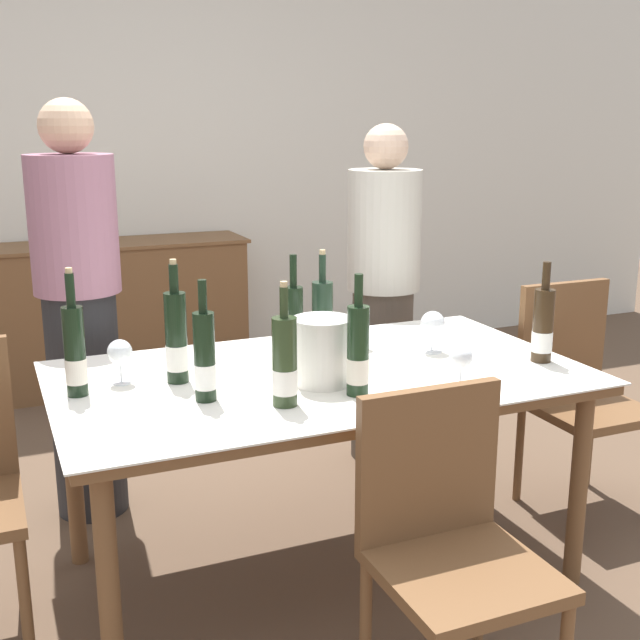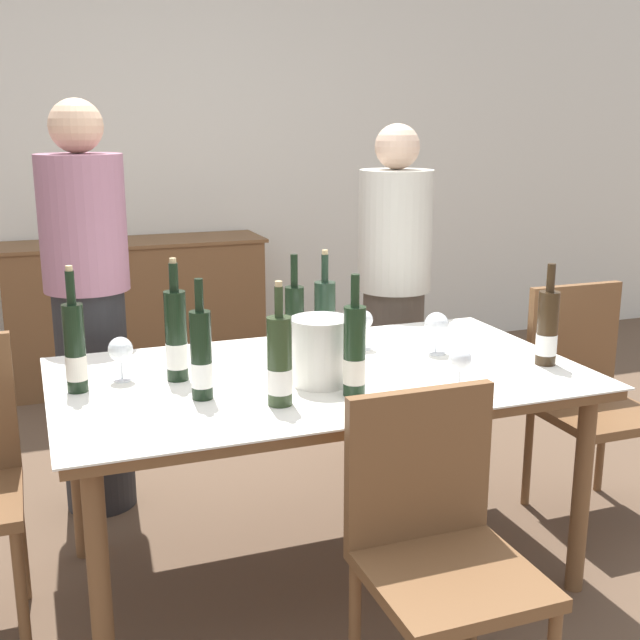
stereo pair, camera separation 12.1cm
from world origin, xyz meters
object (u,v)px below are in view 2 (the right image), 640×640
object	(u,v)px
chair_right_end	(586,387)
wine_glass_3	(460,361)
dining_table	(320,391)
wine_bottle_7	(75,349)
wine_bottle_3	(547,330)
wine_glass_1	(436,326)
wine_glass_0	(363,322)
person_guest_left	(394,298)
ice_bucket	(320,349)
person_host	(89,312)
wine_bottle_4	(354,353)
wine_bottle_1	(280,364)
wine_glass_2	(121,350)
wine_bottle_5	(176,338)
wine_bottle_6	(325,322)
wine_bottle_0	(201,357)
wine_bottle_2	(295,329)
sideboard_cabinet	(137,312)
chair_near_front	(436,537)

from	to	relation	value
chair_right_end	wine_glass_3	bearing A→B (deg)	-154.14
dining_table	wine_bottle_7	distance (m)	0.80
wine_bottle_3	wine_glass_1	size ratio (longest dim) A/B	2.31
wine_glass_0	person_guest_left	size ratio (longest dim) A/B	0.09
ice_bucket	wine_bottle_3	world-z (taller)	wine_bottle_3
person_host	wine_bottle_4	bearing A→B (deg)	-56.77
wine_bottle_1	wine_glass_2	xyz separation A→B (m)	(-0.41, 0.39, -0.03)
wine_bottle_5	chair_right_end	size ratio (longest dim) A/B	0.43
wine_glass_0	wine_bottle_6	bearing A→B (deg)	-163.18
dining_table	wine_glass_0	bearing A→B (deg)	40.74
wine_bottle_7	wine_bottle_4	bearing A→B (deg)	-22.72
wine_bottle_0	wine_bottle_2	world-z (taller)	wine_bottle_2
wine_bottle_0	person_host	world-z (taller)	person_host
chair_right_end	dining_table	bearing A→B (deg)	-175.69
sideboard_cabinet	wine_glass_3	bearing A→B (deg)	-76.64
wine_glass_0	wine_glass_3	bearing A→B (deg)	-78.78
sideboard_cabinet	dining_table	distance (m)	2.43
wine_bottle_5	chair_right_end	bearing A→B (deg)	0.03
wine_bottle_0	wine_bottle_6	xyz separation A→B (m)	(0.50, 0.28, -0.00)
wine_bottle_3	chair_near_front	size ratio (longest dim) A/B	0.40
wine_bottle_0	wine_bottle_1	size ratio (longest dim) A/B	0.99
wine_bottle_7	person_guest_left	size ratio (longest dim) A/B	0.26
wine_glass_2	wine_glass_3	size ratio (longest dim) A/B	1.11
person_guest_left	wine_glass_1	bearing A→B (deg)	-104.57
wine_bottle_2	wine_bottle_7	distance (m)	0.71
wine_bottle_0	person_guest_left	world-z (taller)	person_guest_left
wine_bottle_4	chair_near_front	bearing A→B (deg)	-85.79
sideboard_cabinet	person_guest_left	world-z (taller)	person_guest_left
wine_bottle_6	wine_glass_0	size ratio (longest dim) A/B	2.65
ice_bucket	wine_glass_0	distance (m)	0.44
wine_bottle_3	chair_right_end	bearing A→B (deg)	33.69
sideboard_cabinet	wine_bottle_5	distance (m)	2.36
wine_glass_0	chair_near_front	xyz separation A→B (m)	(-0.20, -0.94, -0.34)
wine_bottle_3	wine_glass_3	size ratio (longest dim) A/B	2.68
wine_bottle_6	wine_glass_0	world-z (taller)	wine_bottle_6
chair_near_front	person_guest_left	distance (m)	1.70
wine_glass_2	chair_right_end	bearing A→B (deg)	-1.65
sideboard_cabinet	wine_bottle_4	world-z (taller)	wine_bottle_4
wine_bottle_0	wine_bottle_1	distance (m)	0.24
ice_bucket	wine_glass_3	distance (m)	0.44
wine_bottle_3	wine_glass_0	size ratio (longest dim) A/B	2.42
sideboard_cabinet	wine_bottle_0	xyz separation A→B (m)	(-0.13, -2.52, 0.44)
wine_bottle_2	person_host	size ratio (longest dim) A/B	0.24
sideboard_cabinet	wine_glass_2	distance (m)	2.32
wine_bottle_1	wine_bottle_3	bearing A→B (deg)	4.01
wine_glass_2	wine_glass_1	bearing A→B (deg)	-3.96
wine_bottle_6	ice_bucket	bearing A→B (deg)	-113.32
wine_bottle_4	wine_glass_1	distance (m)	0.55
sideboard_cabinet	wine_bottle_4	distance (m)	2.71
sideboard_cabinet	ice_bucket	xyz separation A→B (m)	(0.25, -2.52, 0.42)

